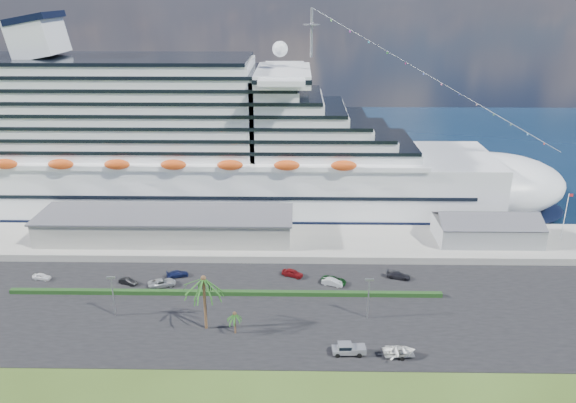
{
  "coord_description": "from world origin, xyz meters",
  "views": [
    {
      "loc": [
        6.46,
        -83.73,
        58.54
      ],
      "look_at": [
        4.59,
        30.0,
        15.21
      ],
      "focal_mm": 35.0,
      "sensor_mm": 36.0,
      "label": 1
    }
  ],
  "objects_px": {
    "parked_car_3": "(177,274)",
    "boat_trailer": "(399,351)",
    "cruise_ship": "(195,152)",
    "pickup_truck": "(348,348)"
  },
  "relations": [
    {
      "from": "boat_trailer",
      "to": "parked_car_3",
      "type": "bearing_deg",
      "value": 147.34
    },
    {
      "from": "pickup_truck",
      "to": "boat_trailer",
      "type": "height_order",
      "value": "pickup_truck"
    },
    {
      "from": "parked_car_3",
      "to": "boat_trailer",
      "type": "relative_size",
      "value": 0.71
    },
    {
      "from": "cruise_ship",
      "to": "pickup_truck",
      "type": "xyz_separation_m",
      "value": [
        36.94,
        -67.42,
        -15.46
      ]
    },
    {
      "from": "parked_car_3",
      "to": "boat_trailer",
      "type": "height_order",
      "value": "boat_trailer"
    },
    {
      "from": "cruise_ship",
      "to": "parked_car_3",
      "type": "bearing_deg",
      "value": -86.74
    },
    {
      "from": "cruise_ship",
      "to": "boat_trailer",
      "type": "distance_m",
      "value": 83.32
    },
    {
      "from": "cruise_ship",
      "to": "parked_car_3",
      "type": "distance_m",
      "value": 43.57
    },
    {
      "from": "pickup_truck",
      "to": "boat_trailer",
      "type": "relative_size",
      "value": 0.9
    },
    {
      "from": "parked_car_3",
      "to": "boat_trailer",
      "type": "distance_m",
      "value": 51.22
    }
  ]
}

